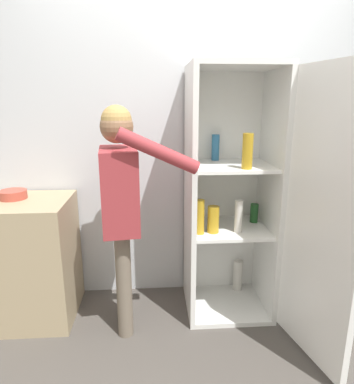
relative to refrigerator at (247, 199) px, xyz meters
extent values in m
plane|color=#4C4742|center=(-0.36, -0.56, -0.90)|extent=(12.00, 12.00, 0.00)
cube|color=silver|center=(-0.36, 0.42, 0.38)|extent=(7.00, 0.06, 2.55)
cube|color=white|center=(-0.10, 0.09, -0.88)|extent=(0.62, 0.56, 0.04)
cube|color=white|center=(-0.10, 0.09, 0.89)|extent=(0.62, 0.56, 0.04)
cube|color=white|center=(-0.10, 0.35, 0.01)|extent=(0.62, 0.03, 1.74)
cube|color=white|center=(-0.39, 0.09, 0.01)|extent=(0.04, 0.56, 1.74)
cube|color=white|center=(0.20, 0.09, 0.01)|extent=(0.03, 0.56, 1.74)
cube|color=white|center=(-0.10, 0.09, -0.25)|extent=(0.55, 0.49, 0.02)
cube|color=white|center=(-0.10, 0.09, 0.22)|extent=(0.55, 0.49, 0.02)
cube|color=white|center=(0.30, -0.49, 0.01)|extent=(0.18, 0.62, 1.74)
cylinder|color=beige|center=(-0.06, -0.01, -0.12)|extent=(0.06, 0.06, 0.23)
cylinder|color=beige|center=(0.04, 0.27, -0.73)|extent=(0.08, 0.08, 0.26)
cylinder|color=#B78C1E|center=(-0.24, -0.01, -0.14)|extent=(0.08, 0.08, 0.19)
cylinder|color=#B78C1E|center=(-0.33, -0.03, -0.11)|extent=(0.06, 0.06, 0.25)
cylinder|color=#1E5123|center=(0.12, 0.18, -0.16)|extent=(0.06, 0.06, 0.14)
cylinder|color=#B78C1E|center=(-0.04, -0.09, 0.35)|extent=(0.07, 0.07, 0.23)
cylinder|color=teal|center=(-0.18, 0.27, 0.33)|extent=(0.06, 0.06, 0.19)
cylinder|color=#726656|center=(-0.88, -0.03, -0.52)|extent=(0.10, 0.10, 0.75)
cylinder|color=#726656|center=(-0.86, -0.20, -0.52)|extent=(0.10, 0.10, 0.75)
cube|color=#9E3338|center=(-0.87, -0.11, 0.12)|extent=(0.28, 0.43, 0.53)
sphere|color=#8C6647|center=(-0.87, -0.11, 0.52)|extent=(0.21, 0.21, 0.21)
sphere|color=#AD894C|center=(-0.87, -0.11, 0.55)|extent=(0.19, 0.19, 0.19)
cylinder|color=#9E3338|center=(-0.90, 0.11, 0.09)|extent=(0.08, 0.08, 0.50)
cylinder|color=#9E3338|center=(-0.62, -0.31, 0.39)|extent=(0.49, 0.14, 0.28)
cube|color=tan|center=(-1.57, 0.08, -0.45)|extent=(0.65, 0.57, 0.90)
cylinder|color=#B24738|center=(-1.64, 0.14, 0.03)|extent=(0.19, 0.19, 0.06)
camera|label=1|loc=(-0.65, -2.26, 0.67)|focal=32.00mm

